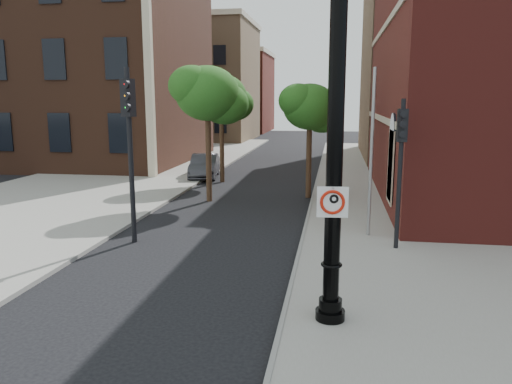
% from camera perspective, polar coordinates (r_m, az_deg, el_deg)
% --- Properties ---
extents(ground, '(120.00, 120.00, 0.00)m').
position_cam_1_polar(ground, '(10.57, -8.45, -14.03)').
color(ground, black).
rests_on(ground, ground).
extents(sidewalk_right, '(8.00, 60.00, 0.12)m').
position_cam_1_polar(sidewalk_right, '(19.85, 17.60, -2.47)').
color(sidewalk_right, gray).
rests_on(sidewalk_right, ground).
extents(sidewalk_left, '(10.00, 50.00, 0.12)m').
position_cam_1_polar(sidewalk_left, '(29.98, -14.60, 1.99)').
color(sidewalk_left, gray).
rests_on(sidewalk_left, ground).
extents(curb_edge, '(0.10, 60.00, 0.14)m').
position_cam_1_polar(curb_edge, '(19.64, 6.13, -2.13)').
color(curb_edge, gray).
rests_on(curb_edge, ground).
extents(victorian_building, '(18.60, 14.60, 17.95)m').
position_cam_1_polar(victorian_building, '(38.42, -21.53, 16.44)').
color(victorian_building, '#512D1E').
rests_on(victorian_building, ground).
extents(bg_building_tan_a, '(12.00, 12.00, 12.00)m').
position_cam_1_polar(bg_building_tan_a, '(55.23, -6.82, 12.24)').
color(bg_building_tan_a, '#9C7755').
rests_on(bg_building_tan_a, ground).
extents(bg_building_red, '(12.00, 12.00, 10.00)m').
position_cam_1_polar(bg_building_red, '(68.79, -3.57, 11.13)').
color(bg_building_red, maroon).
rests_on(bg_building_red, ground).
extents(lamppost, '(0.58, 0.58, 6.85)m').
position_cam_1_polar(lamppost, '(9.38, 8.95, 2.99)').
color(lamppost, black).
rests_on(lamppost, ground).
extents(no_parking_sign, '(0.58, 0.09, 0.58)m').
position_cam_1_polar(no_parking_sign, '(9.32, 8.75, -1.12)').
color(no_parking_sign, white).
rests_on(no_parking_sign, ground).
extents(parked_car, '(1.99, 4.18, 1.32)m').
position_cam_1_polar(parked_car, '(28.16, -5.90, 2.98)').
color(parked_car, '#313136').
rests_on(parked_car, ground).
extents(traffic_signal_left, '(0.39, 0.46, 5.29)m').
position_cam_1_polar(traffic_signal_left, '(15.42, -14.29, 7.25)').
color(traffic_signal_left, black).
rests_on(traffic_signal_left, ground).
extents(traffic_signal_right, '(0.29, 0.36, 4.39)m').
position_cam_1_polar(traffic_signal_right, '(14.57, 16.24, 4.57)').
color(traffic_signal_right, black).
rests_on(traffic_signal_right, ground).
extents(utility_pole, '(0.11, 0.11, 5.32)m').
position_cam_1_polar(utility_pole, '(15.84, 13.04, 4.09)').
color(utility_pole, '#999999').
rests_on(utility_pole, ground).
extents(street_tree_a, '(3.19, 2.88, 5.75)m').
position_cam_1_polar(street_tree_a, '(21.38, -5.43, 10.99)').
color(street_tree_a, '#312313').
rests_on(street_tree_a, ground).
extents(street_tree_b, '(3.13, 2.83, 5.65)m').
position_cam_1_polar(street_tree_b, '(26.40, -3.89, 10.76)').
color(street_tree_b, '#312313').
rests_on(street_tree_b, ground).
extents(street_tree_c, '(2.80, 2.53, 5.04)m').
position_cam_1_polar(street_tree_c, '(22.20, 6.26, 9.50)').
color(street_tree_c, '#312313').
rests_on(street_tree_c, ground).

